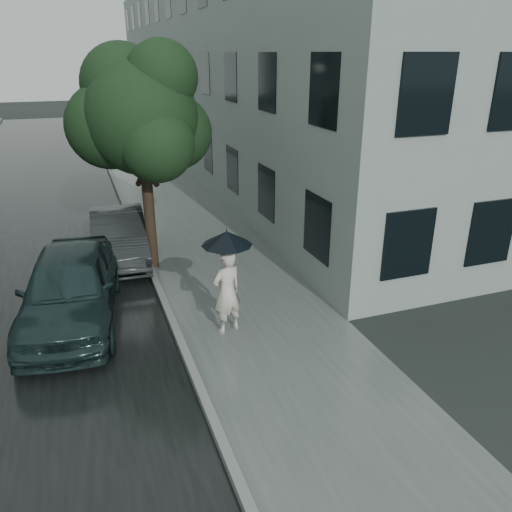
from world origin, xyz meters
name	(u,v)px	position (x,y,z in m)	size (l,w,h in m)	color
ground	(290,380)	(0.00, 0.00, 0.00)	(120.00, 120.00, 0.00)	black
sidewalk	(172,201)	(0.25, 12.00, 0.00)	(3.50, 60.00, 0.01)	slate
kerb_near	(124,204)	(-1.57, 12.00, 0.07)	(0.15, 60.00, 0.15)	slate
asphalt_road	(22,216)	(-5.08, 12.00, 0.00)	(6.85, 60.00, 0.00)	black
building_near	(239,70)	(5.47, 19.50, 4.50)	(7.02, 36.00, 9.00)	gray
pedestrian	(227,292)	(-0.53, 2.00, 0.89)	(0.65, 0.42, 1.77)	beige
umbrella	(227,238)	(-0.52, 1.96, 2.05)	(1.09, 1.09, 1.30)	black
street_tree	(141,116)	(-1.43, 6.03, 3.92)	(3.59, 3.26, 5.67)	#332619
lamp_post	(138,135)	(-1.03, 10.23, 2.85)	(0.82, 0.47, 4.98)	black
car_near	(70,287)	(-3.50, 3.52, 0.79)	(1.85, 4.59, 1.56)	#1B2E2E
car_far	(119,236)	(-2.20, 6.74, 0.67)	(1.41, 4.04, 1.33)	#222527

